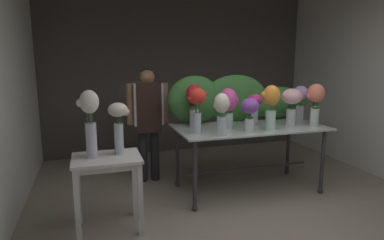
% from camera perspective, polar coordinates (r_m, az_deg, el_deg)
% --- Properties ---
extents(ground_plane, '(7.90, 7.90, 0.00)m').
position_cam_1_polar(ground_plane, '(4.80, 3.51, -10.45)').
color(ground_plane, gray).
extents(wall_back, '(4.91, 0.12, 2.93)m').
position_cam_1_polar(wall_back, '(6.19, -2.26, 8.28)').
color(wall_back, '#4C4742').
rests_on(wall_back, ground).
extents(wall_left, '(0.12, 3.71, 2.93)m').
position_cam_1_polar(wall_left, '(4.28, -28.92, 5.82)').
color(wall_left, silver).
rests_on(wall_left, ground).
extents(wall_right, '(0.12, 3.71, 2.93)m').
position_cam_1_polar(wall_right, '(5.83, 27.10, 6.96)').
color(wall_right, silver).
rests_on(wall_right, ground).
extents(display_table_glass, '(1.90, 0.97, 0.87)m').
position_cam_1_polar(display_table_glass, '(4.37, 9.64, -2.63)').
color(display_table_glass, silver).
rests_on(display_table_glass, ground).
extents(side_table_white, '(0.66, 0.51, 0.77)m').
position_cam_1_polar(side_table_white, '(3.45, -14.27, -8.00)').
color(side_table_white, white).
rests_on(side_table_white, ground).
extents(florist, '(0.58, 0.24, 1.58)m').
position_cam_1_polar(florist, '(4.64, -7.50, 1.13)').
color(florist, '#232328').
rests_on(florist, ground).
extents(foliage_backdrop, '(2.08, 0.32, 0.63)m').
position_cam_1_polar(foliage_backdrop, '(4.62, 7.66, 3.35)').
color(foliage_backdrop, '#387033').
rests_on(foliage_backdrop, display_table_glass).
extents(vase_fuchsia_dahlias, '(0.25, 0.22, 0.50)m').
position_cam_1_polar(vase_fuchsia_dahlias, '(4.10, 6.20, 2.50)').
color(vase_fuchsia_dahlias, silver).
rests_on(vase_fuchsia_dahlias, display_table_glass).
extents(vase_ivory_hydrangea, '(0.18, 0.17, 0.48)m').
position_cam_1_polar(vase_ivory_hydrangea, '(3.73, 5.04, 1.51)').
color(vase_ivory_hydrangea, silver).
rests_on(vase_ivory_hydrangea, display_table_glass).
extents(vase_crimson_stock, '(0.23, 0.21, 0.54)m').
position_cam_1_polar(vase_crimson_stock, '(4.17, 0.42, 3.20)').
color(vase_crimson_stock, silver).
rests_on(vase_crimson_stock, display_table_glass).
extents(vase_sunset_peonies, '(0.24, 0.20, 0.54)m').
position_cam_1_polar(vase_sunset_peonies, '(4.12, 13.32, 2.76)').
color(vase_sunset_peonies, silver).
rests_on(vase_sunset_peonies, display_table_glass).
extents(vase_coral_roses, '(0.23, 0.21, 0.54)m').
position_cam_1_polar(vase_coral_roses, '(4.51, 20.27, 3.29)').
color(vase_coral_roses, silver).
rests_on(vase_coral_roses, display_table_glass).
extents(vase_lilac_freesia, '(0.22, 0.20, 0.48)m').
position_cam_1_polar(vase_lilac_freesia, '(4.81, 17.95, 3.46)').
color(vase_lilac_freesia, silver).
rests_on(vase_lilac_freesia, display_table_glass).
extents(vase_violet_carnations, '(0.21, 0.21, 0.40)m').
position_cam_1_polar(vase_violet_carnations, '(3.98, 9.81, 1.55)').
color(vase_violet_carnations, silver).
rests_on(vase_violet_carnations, display_table_glass).
extents(vase_magenta_snapdragons, '(0.18, 0.18, 0.40)m').
position_cam_1_polar(vase_magenta_snapdragons, '(4.36, 10.64, 2.31)').
color(vase_magenta_snapdragons, silver).
rests_on(vase_magenta_snapdragons, display_table_glass).
extents(vase_blush_anemones, '(0.27, 0.26, 0.47)m').
position_cam_1_polar(vase_blush_anemones, '(4.44, 16.63, 3.04)').
color(vase_blush_anemones, silver).
rests_on(vase_blush_anemones, display_table_glass).
extents(vase_scarlet_ranunculus, '(0.23, 0.21, 0.52)m').
position_cam_1_polar(vase_scarlet_ranunculus, '(3.84, 0.86, 2.81)').
color(vase_scarlet_ranunculus, silver).
rests_on(vase_scarlet_ranunculus, display_table_glass).
extents(vase_white_roses_tall, '(0.21, 0.18, 0.66)m').
position_cam_1_polar(vase_white_roses_tall, '(3.32, -16.99, 0.16)').
color(vase_white_roses_tall, silver).
rests_on(vase_white_roses_tall, side_table_white).
extents(vase_cream_lisianthus_tall, '(0.21, 0.19, 0.52)m').
position_cam_1_polar(vase_cream_lisianthus_tall, '(3.39, -12.40, -0.39)').
color(vase_cream_lisianthus_tall, silver).
rests_on(vase_cream_lisianthus_tall, side_table_white).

